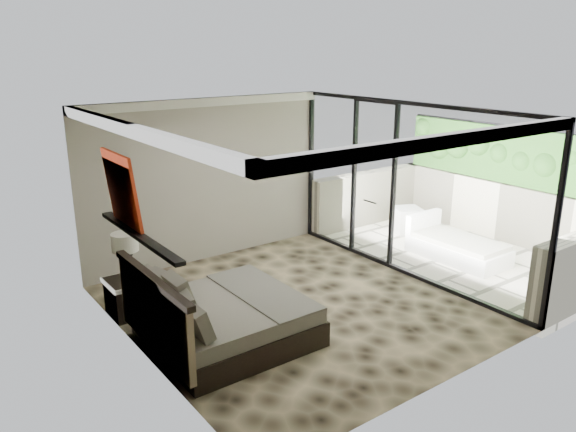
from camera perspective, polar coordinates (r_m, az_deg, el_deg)
floor at (r=8.19m, az=0.64°, el=-9.26°), size 5.00×5.00×0.00m
ceiling at (r=7.40m, az=0.71°, el=10.54°), size 4.50×5.00×0.02m
back_wall at (r=9.72m, az=-8.18°, el=3.57°), size 4.50×0.02×2.80m
left_wall at (r=6.65m, az=-15.01°, el=-3.11°), size 0.02×5.00×2.80m
glass_wall at (r=9.16m, az=12.03°, el=2.55°), size 0.08×5.00×2.80m
terrace_slab at (r=10.71m, az=16.97°, el=-3.93°), size 3.00×5.00×0.12m
parapet_far at (r=11.59m, az=21.28°, el=0.40°), size 0.30×5.00×1.10m
foliage_hedge at (r=11.35m, az=21.86°, el=5.73°), size 0.36×4.60×1.10m
picture_ledge at (r=6.72m, az=-14.91°, el=-1.97°), size 0.12×2.20×0.05m
bed at (r=7.22m, az=-6.90°, el=-10.35°), size 1.95×1.89×1.07m
nightstand at (r=8.20m, az=-15.84°, el=-7.68°), size 0.71×0.71×0.58m
table_lamp at (r=7.98m, az=-16.19°, el=-3.34°), size 0.36×0.36×0.66m
abstract_canvas at (r=6.95m, az=-16.56°, el=2.60°), size 0.13×0.90×0.90m
framed_print at (r=6.98m, az=-15.94°, el=1.43°), size 0.11×0.50×0.60m
ottoman at (r=11.54m, az=12.01°, el=-0.41°), size 0.67×0.67×0.51m
lounger at (r=10.37m, az=16.64°, el=-3.00°), size 0.86×1.72×0.67m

